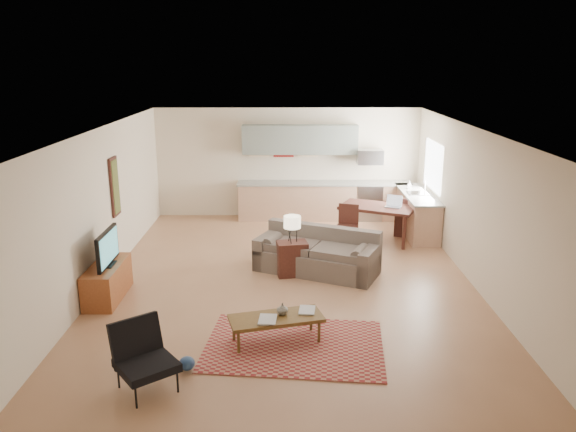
{
  "coord_description": "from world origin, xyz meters",
  "views": [
    {
      "loc": [
        -0.02,
        -9.27,
        3.83
      ],
      "look_at": [
        0.0,
        0.3,
        1.15
      ],
      "focal_mm": 35.0,
      "sensor_mm": 36.0,
      "label": 1
    }
  ],
  "objects_px": {
    "coffee_table": "(276,329)",
    "armchair": "(146,359)",
    "sofa": "(317,251)",
    "dining_table": "(377,223)",
    "console_table": "(292,259)",
    "tv_credenza": "(107,282)"
  },
  "relations": [
    {
      "from": "coffee_table",
      "to": "armchair",
      "type": "xyz_separation_m",
      "value": [
        -1.52,
        -1.19,
        0.22
      ]
    },
    {
      "from": "sofa",
      "to": "armchair",
      "type": "height_order",
      "value": "armchair"
    },
    {
      "from": "sofa",
      "to": "armchair",
      "type": "bearing_deg",
      "value": -95.58
    },
    {
      "from": "sofa",
      "to": "dining_table",
      "type": "relative_size",
      "value": 1.51
    },
    {
      "from": "sofa",
      "to": "coffee_table",
      "type": "height_order",
      "value": "sofa"
    },
    {
      "from": "console_table",
      "to": "dining_table",
      "type": "bearing_deg",
      "value": 37.41
    },
    {
      "from": "sofa",
      "to": "console_table",
      "type": "xyz_separation_m",
      "value": [
        -0.46,
        -0.15,
        -0.09
      ]
    },
    {
      "from": "tv_credenza",
      "to": "dining_table",
      "type": "relative_size",
      "value": 0.82
    },
    {
      "from": "coffee_table",
      "to": "armchair",
      "type": "height_order",
      "value": "armchair"
    },
    {
      "from": "tv_credenza",
      "to": "console_table",
      "type": "bearing_deg",
      "value": 18.54
    },
    {
      "from": "dining_table",
      "to": "coffee_table",
      "type": "bearing_deg",
      "value": -89.9
    },
    {
      "from": "armchair",
      "to": "coffee_table",
      "type": "bearing_deg",
      "value": 0.48
    },
    {
      "from": "tv_credenza",
      "to": "console_table",
      "type": "xyz_separation_m",
      "value": [
        3.06,
        1.03,
        0.03
      ]
    },
    {
      "from": "armchair",
      "to": "console_table",
      "type": "bearing_deg",
      "value": 27.16
    },
    {
      "from": "sofa",
      "to": "dining_table",
      "type": "xyz_separation_m",
      "value": [
        1.41,
        1.87,
        -0.01
      ]
    },
    {
      "from": "sofa",
      "to": "console_table",
      "type": "height_order",
      "value": "sofa"
    },
    {
      "from": "tv_credenza",
      "to": "dining_table",
      "type": "height_order",
      "value": "dining_table"
    },
    {
      "from": "tv_credenza",
      "to": "dining_table",
      "type": "bearing_deg",
      "value": 31.73
    },
    {
      "from": "armchair",
      "to": "console_table",
      "type": "relative_size",
      "value": 1.31
    },
    {
      "from": "console_table",
      "to": "tv_credenza",
      "type": "bearing_deg",
      "value": -171.36
    },
    {
      "from": "tv_credenza",
      "to": "console_table",
      "type": "distance_m",
      "value": 3.23
    },
    {
      "from": "coffee_table",
      "to": "tv_credenza",
      "type": "distance_m",
      "value": 3.2
    }
  ]
}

